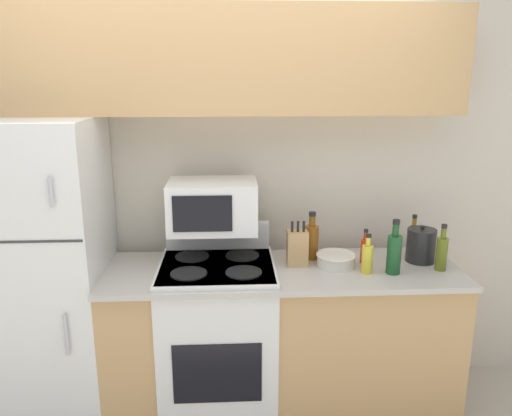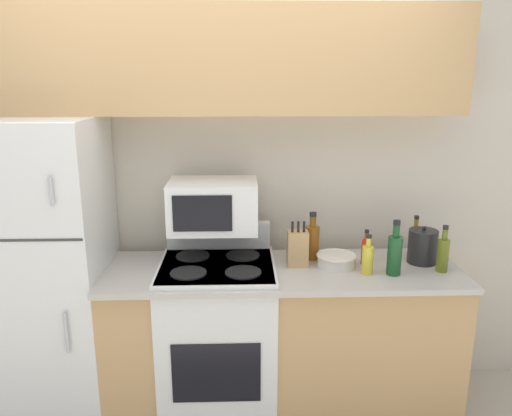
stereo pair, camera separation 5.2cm
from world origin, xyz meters
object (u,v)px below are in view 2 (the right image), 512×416
object	(u,v)px
refrigerator	(42,275)
bottle_olive_oil	(443,254)
bottle_whiskey	(312,241)
bottle_hot_sauce	(366,251)
bottle_wine_green	(395,253)
kettle	(422,246)
bowl	(336,260)
stove	(219,338)
knife_block	(298,248)
microwave	(213,205)
bottle_vinegar	(415,239)
bottle_cooking_spray	(368,259)

from	to	relation	value
refrigerator	bottle_olive_oil	distance (m)	2.20
refrigerator	bottle_whiskey	xyz separation A→B (m)	(1.52, 0.09, 0.15)
bottle_hot_sauce	bottle_wine_green	size ratio (longest dim) A/B	0.67
kettle	bowl	bearing A→B (deg)	-174.53
refrigerator	stove	size ratio (longest dim) A/B	1.58
knife_block	bottle_olive_oil	size ratio (longest dim) A/B	0.99
bottle_whiskey	bowl	bearing A→B (deg)	-45.64
bottle_whiskey	microwave	bearing A→B (deg)	-177.75
refrigerator	bowl	distance (m)	1.64
refrigerator	bottle_vinegar	distance (m)	2.14
bottle_vinegar	bottle_wine_green	bearing A→B (deg)	-125.64
bottle_olive_oil	bottle_hot_sauce	xyz separation A→B (m)	(-0.39, 0.13, -0.02)
microwave	knife_block	distance (m)	0.53
knife_block	bottle_cooking_spray	world-z (taller)	knife_block
bottle_hot_sauce	bottle_cooking_spray	bearing A→B (deg)	-100.28
refrigerator	bottle_wine_green	size ratio (longest dim) A/B	5.77
bowl	kettle	world-z (taller)	kettle
refrigerator	bowl	world-z (taller)	refrigerator
bottle_hot_sauce	bottle_vinegar	size ratio (longest dim) A/B	0.83
bowl	kettle	size ratio (longest dim) A/B	1.03
bottle_olive_oil	stove	bearing A→B (deg)	176.56
knife_block	bottle_olive_oil	bearing A→B (deg)	-8.42
knife_block	bottle_olive_oil	distance (m)	0.78
knife_block	bowl	bearing A→B (deg)	-6.82
bowl	bottle_whiskey	world-z (taller)	bottle_whiskey
microwave	refrigerator	bearing A→B (deg)	-175.71
bottle_wine_green	microwave	bearing A→B (deg)	167.16
bottle_olive_oil	bottle_hot_sauce	bearing A→B (deg)	162.12
bottle_wine_green	stove	bearing A→B (deg)	173.65
microwave	bottle_wine_green	size ratio (longest dim) A/B	1.62
bottle_vinegar	bottle_cooking_spray	bearing A→B (deg)	-140.92
refrigerator	bottle_cooking_spray	bearing A→B (deg)	-4.46
refrigerator	bottle_vinegar	xyz separation A→B (m)	(2.13, 0.15, 0.14)
bottle_olive_oil	bottle_wine_green	bearing A→B (deg)	-173.37
refrigerator	bottle_cooking_spray	size ratio (longest dim) A/B	7.87
bottle_vinegar	kettle	bearing A→B (deg)	-90.25
stove	bottle_whiskey	distance (m)	0.77
bowl	bottle_hot_sauce	distance (m)	0.18
refrigerator	kettle	distance (m)	2.14
knife_block	kettle	xyz separation A→B (m)	(0.71, 0.02, -0.01)
stove	bottle_cooking_spray	distance (m)	0.96
refrigerator	knife_block	bearing A→B (deg)	-0.10
bottle_olive_oil	kettle	bearing A→B (deg)	114.73
bottle_hot_sauce	bottle_vinegar	bearing A→B (deg)	23.12
microwave	kettle	distance (m)	1.20
bottle_olive_oil	bottle_whiskey	world-z (taller)	bottle_whiskey
knife_block	bottle_vinegar	xyz separation A→B (m)	(0.71, 0.15, -0.01)
bottle_olive_oil	bottle_vinegar	world-z (taller)	bottle_olive_oil
knife_block	bottle_wine_green	bearing A→B (deg)	-16.35
microwave	bottle_cooking_spray	size ratio (longest dim) A/B	2.21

